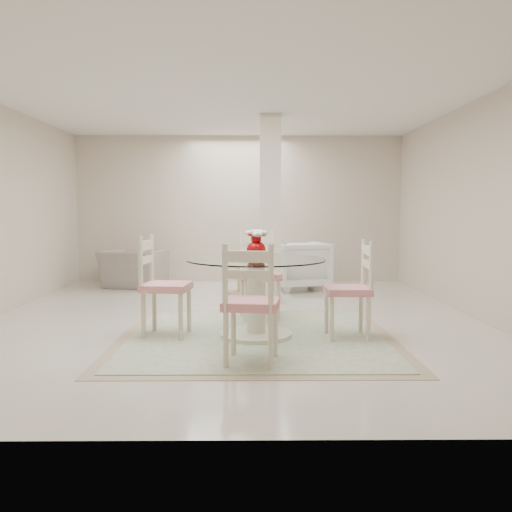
{
  "coord_description": "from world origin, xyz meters",
  "views": [
    {
      "loc": [
        0.22,
        -6.58,
        1.36
      ],
      "look_at": [
        0.28,
        -0.75,
        0.85
      ],
      "focal_mm": 38.0,
      "sensor_mm": 36.0,
      "label": 1
    }
  ],
  "objects_px": {
    "dining_chair_north": "(259,267)",
    "dining_chair_west": "(159,278)",
    "column": "(270,209)",
    "dining_chair_east": "(354,282)",
    "armchair_white": "(299,265)",
    "side_table": "(239,280)",
    "red_vase": "(257,244)",
    "dining_chair_south": "(250,295)",
    "dining_table": "(256,298)",
    "recliner_taupe": "(134,269)"
  },
  "relations": [
    {
      "from": "recliner_taupe",
      "to": "dining_table",
      "type": "bearing_deg",
      "value": 133.02
    },
    {
      "from": "dining_chair_south",
      "to": "armchair_white",
      "type": "xyz_separation_m",
      "value": [
        0.82,
        4.48,
        -0.21
      ]
    },
    {
      "from": "red_vase",
      "to": "armchair_white",
      "type": "height_order",
      "value": "red_vase"
    },
    {
      "from": "dining_table",
      "to": "side_table",
      "type": "distance_m",
      "value": 2.99
    },
    {
      "from": "red_vase",
      "to": "side_table",
      "type": "xyz_separation_m",
      "value": [
        -0.25,
        2.98,
        -0.78
      ]
    },
    {
      "from": "dining_chair_west",
      "to": "dining_chair_east",
      "type": "bearing_deg",
      "value": -86.82
    },
    {
      "from": "dining_chair_north",
      "to": "side_table",
      "type": "relative_size",
      "value": 2.58
    },
    {
      "from": "dining_chair_east",
      "to": "side_table",
      "type": "xyz_separation_m",
      "value": [
        -1.26,
        3.02,
        -0.38
      ]
    },
    {
      "from": "dining_table",
      "to": "recliner_taupe",
      "type": "height_order",
      "value": "dining_table"
    },
    {
      "from": "column",
      "to": "dining_chair_north",
      "type": "relative_size",
      "value": 2.24
    },
    {
      "from": "armchair_white",
      "to": "column",
      "type": "bearing_deg",
      "value": 50.55
    },
    {
      "from": "dining_chair_east",
      "to": "armchair_white",
      "type": "xyz_separation_m",
      "value": [
        -0.27,
        3.51,
        -0.19
      ]
    },
    {
      "from": "dining_chair_south",
      "to": "dining_chair_east",
      "type": "bearing_deg",
      "value": -130.25
    },
    {
      "from": "dining_chair_west",
      "to": "column",
      "type": "bearing_deg",
      "value": -23.46
    },
    {
      "from": "dining_chair_north",
      "to": "armchair_white",
      "type": "height_order",
      "value": "dining_chair_north"
    },
    {
      "from": "dining_chair_north",
      "to": "recliner_taupe",
      "type": "bearing_deg",
      "value": 120.95
    },
    {
      "from": "recliner_taupe",
      "to": "side_table",
      "type": "xyz_separation_m",
      "value": [
        1.85,
        -0.74,
        -0.11
      ]
    },
    {
      "from": "armchair_white",
      "to": "side_table",
      "type": "xyz_separation_m",
      "value": [
        -1.0,
        -0.48,
        -0.19
      ]
    },
    {
      "from": "red_vase",
      "to": "armchair_white",
      "type": "relative_size",
      "value": 0.34
    },
    {
      "from": "dining_chair_east",
      "to": "dining_chair_north",
      "type": "relative_size",
      "value": 0.94
    },
    {
      "from": "red_vase",
      "to": "dining_table",
      "type": "bearing_deg",
      "value": 146.31
    },
    {
      "from": "armchair_white",
      "to": "side_table",
      "type": "distance_m",
      "value": 1.13
    },
    {
      "from": "dining_table",
      "to": "red_vase",
      "type": "distance_m",
      "value": 0.57
    },
    {
      "from": "dining_chair_west",
      "to": "recliner_taupe",
      "type": "bearing_deg",
      "value": 22.47
    },
    {
      "from": "dining_table",
      "to": "dining_chair_west",
      "type": "xyz_separation_m",
      "value": [
        -1.03,
        0.06,
        0.2
      ]
    },
    {
      "from": "dining_chair_east",
      "to": "dining_chair_south",
      "type": "height_order",
      "value": "dining_chair_south"
    },
    {
      "from": "dining_chair_east",
      "to": "side_table",
      "type": "height_order",
      "value": "dining_chair_east"
    },
    {
      "from": "dining_chair_west",
      "to": "armchair_white",
      "type": "distance_m",
      "value": 3.84
    },
    {
      "from": "dining_chair_north",
      "to": "side_table",
      "type": "distance_m",
      "value": 2.01
    },
    {
      "from": "dining_chair_north",
      "to": "dining_chair_west",
      "type": "distance_m",
      "value": 1.44
    },
    {
      "from": "dining_chair_south",
      "to": "armchair_white",
      "type": "relative_size",
      "value": 1.32
    },
    {
      "from": "armchair_white",
      "to": "dining_table",
      "type": "bearing_deg",
      "value": 62.02
    },
    {
      "from": "red_vase",
      "to": "dining_chair_west",
      "type": "height_order",
      "value": "dining_chair_west"
    },
    {
      "from": "dining_chair_south",
      "to": "dining_chair_west",
      "type": "bearing_deg",
      "value": -40.53
    },
    {
      "from": "dining_chair_west",
      "to": "dining_chair_south",
      "type": "height_order",
      "value": "dining_chair_west"
    },
    {
      "from": "dining_chair_north",
      "to": "dining_chair_south",
      "type": "bearing_deg",
      "value": -100.28
    },
    {
      "from": "red_vase",
      "to": "dining_chair_south",
      "type": "distance_m",
      "value": 1.09
    },
    {
      "from": "side_table",
      "to": "dining_chair_west",
      "type": "bearing_deg",
      "value": -105.05
    },
    {
      "from": "red_vase",
      "to": "dining_chair_north",
      "type": "xyz_separation_m",
      "value": [
        0.04,
        1.03,
        -0.36
      ]
    },
    {
      "from": "dining_chair_east",
      "to": "armchair_white",
      "type": "height_order",
      "value": "dining_chair_east"
    },
    {
      "from": "recliner_taupe",
      "to": "armchair_white",
      "type": "height_order",
      "value": "armchair_white"
    },
    {
      "from": "armchair_white",
      "to": "dining_chair_west",
      "type": "bearing_deg",
      "value": 46.68
    },
    {
      "from": "dining_chair_north",
      "to": "dining_chair_west",
      "type": "height_order",
      "value": "dining_chair_north"
    },
    {
      "from": "red_vase",
      "to": "dining_chair_south",
      "type": "relative_size",
      "value": 0.26
    },
    {
      "from": "dining_chair_north",
      "to": "armchair_white",
      "type": "relative_size",
      "value": 1.35
    },
    {
      "from": "dining_table",
      "to": "recliner_taupe",
      "type": "relative_size",
      "value": 1.45
    },
    {
      "from": "dining_chair_north",
      "to": "recliner_taupe",
      "type": "relative_size",
      "value": 1.21
    },
    {
      "from": "dining_table",
      "to": "armchair_white",
      "type": "relative_size",
      "value": 1.63
    },
    {
      "from": "recliner_taupe",
      "to": "dining_chair_north",
      "type": "bearing_deg",
      "value": 142.05
    },
    {
      "from": "dining_chair_north",
      "to": "recliner_taupe",
      "type": "height_order",
      "value": "dining_chair_north"
    }
  ]
}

